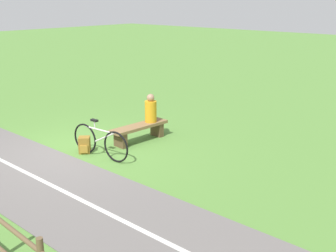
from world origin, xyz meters
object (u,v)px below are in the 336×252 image
Objects in this scene: bicycle at (100,142)px; backpack at (84,145)px; person_seated at (151,110)px; bench at (139,130)px.

backpack is (0.07, -0.54, -0.19)m from bicycle.
backpack is (1.98, -0.41, -0.60)m from person_seated.
backpack is at bearing -10.78° from bench.
bicycle reaches higher than bench.
bench is at bearing 165.93° from backpack.
backpack is at bearing -8.52° from person_seated.
bicycle is at bearing 9.03° from bench.
bicycle reaches higher than backpack.
bench is 1.50m from bicycle.
bench is 1.61m from backpack.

